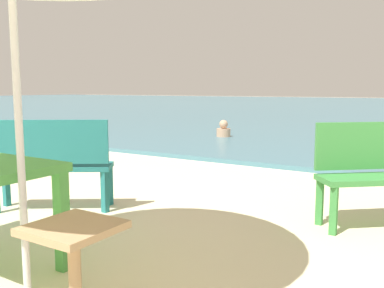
# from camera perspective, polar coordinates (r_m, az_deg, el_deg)

# --- Properties ---
(side_table_wood) EXTENTS (0.44, 0.44, 0.54)m
(side_table_wood) POSITION_cam_1_polar(r_m,az_deg,el_deg) (2.44, -15.57, -14.54)
(side_table_wood) COLOR tan
(side_table_wood) RESTS_ON ground_plane
(bench_teal_center) EXTENTS (1.20, 0.97, 0.95)m
(bench_teal_center) POSITION_cam_1_polar(r_m,az_deg,el_deg) (4.55, -18.46, -1.95)
(bench_teal_center) COLOR #237275
(bench_teal_center) RESTS_ON ground_plane
(bench_green_left) EXTENTS (1.15, 1.04, 0.95)m
(bench_green_left) POSITION_cam_1_polar(r_m,az_deg,el_deg) (4.25, 24.12, -2.87)
(bench_green_left) COLOR #3D8C42
(bench_green_left) RESTS_ON ground_plane
(swimmer_person) EXTENTS (0.34, 0.34, 0.41)m
(swimmer_person) POSITION_cam_1_polar(r_m,az_deg,el_deg) (10.42, 4.26, 1.87)
(swimmer_person) COLOR tan
(swimmer_person) RESTS_ON sea_water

